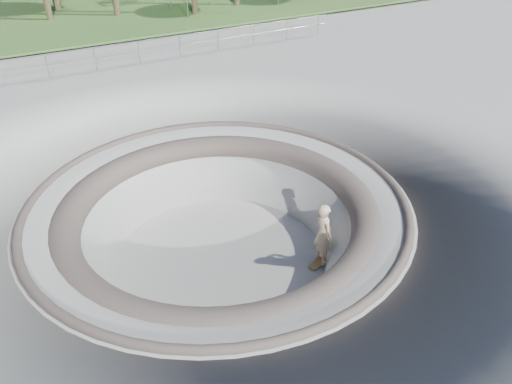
% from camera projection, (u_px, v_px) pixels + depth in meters
% --- Properties ---
extents(ground, '(180.00, 180.00, 0.00)m').
position_uv_depth(ground, '(217.00, 201.00, 13.35)').
color(ground, gray).
rests_on(ground, ground).
extents(skate_bowl, '(14.00, 14.00, 4.10)m').
position_uv_depth(skate_bowl, '(220.00, 255.00, 14.32)').
color(skate_bowl, gray).
rests_on(skate_bowl, ground).
extents(distant_hills, '(103.20, 45.00, 28.60)m').
position_uv_depth(distant_hills, '(39.00, 19.00, 60.64)').
color(distant_hills, brown).
rests_on(distant_hills, ground).
extents(safety_railing, '(25.00, 0.06, 1.03)m').
position_uv_depth(safety_railing, '(95.00, 59.00, 21.79)').
color(safety_railing, gray).
rests_on(safety_railing, ground).
extents(skateboard, '(0.92, 0.52, 0.09)m').
position_uv_depth(skateboard, '(321.00, 261.00, 14.09)').
color(skateboard, olive).
rests_on(skateboard, ground).
extents(skater, '(0.50, 0.71, 1.87)m').
position_uv_depth(skater, '(323.00, 234.00, 13.58)').
color(skater, '#D0AE86').
rests_on(skater, skateboard).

